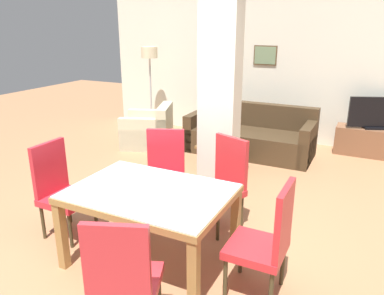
% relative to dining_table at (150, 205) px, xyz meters
% --- Properties ---
extents(ground_plane, '(18.00, 18.00, 0.00)m').
position_rel_dining_table_xyz_m(ground_plane, '(0.00, 0.00, -0.58)').
color(ground_plane, '#AC764F').
extents(back_wall, '(7.20, 0.09, 2.70)m').
position_rel_dining_table_xyz_m(back_wall, '(-0.00, 4.50, 0.77)').
color(back_wall, silver).
rests_on(back_wall, ground_plane).
extents(divider_pillar, '(0.47, 0.29, 2.70)m').
position_rel_dining_table_xyz_m(divider_pillar, '(0.02, 1.57, 0.77)').
color(divider_pillar, silver).
rests_on(divider_pillar, ground_plane).
extents(dining_table, '(1.44, 1.03, 0.73)m').
position_rel_dining_table_xyz_m(dining_table, '(0.00, 0.00, 0.00)').
color(dining_table, '#9D753F').
rests_on(dining_table, ground_plane).
extents(dining_chair_near_right, '(0.60, 0.60, 1.01)m').
position_rel_dining_table_xyz_m(dining_chair_near_right, '(0.36, -0.91, -0.05)').
color(dining_chair_near_right, red).
rests_on(dining_chair_near_right, ground_plane).
extents(dining_chair_far_right, '(0.59, 0.59, 1.01)m').
position_rel_dining_table_xyz_m(dining_chair_far_right, '(0.36, 0.92, -0.05)').
color(dining_chair_far_right, red).
rests_on(dining_chair_far_right, ground_plane).
extents(dining_chair_head_right, '(0.46, 0.46, 1.01)m').
position_rel_dining_table_xyz_m(dining_chair_head_right, '(1.10, 0.00, -0.05)').
color(dining_chair_head_right, red).
rests_on(dining_chair_head_right, ground_plane).
extents(dining_chair_head_left, '(0.46, 0.46, 1.01)m').
position_rel_dining_table_xyz_m(dining_chair_head_left, '(-1.12, 0.00, -0.05)').
color(dining_chair_head_left, red).
rests_on(dining_chair_head_left, ground_plane).
extents(dining_chair_far_left, '(0.60, 0.60, 1.01)m').
position_rel_dining_table_xyz_m(dining_chair_far_left, '(-0.36, 0.87, -0.05)').
color(dining_chair_far_left, red).
rests_on(dining_chair_far_left, ground_plane).
extents(sofa, '(2.14, 0.90, 0.83)m').
position_rel_dining_table_xyz_m(sofa, '(-0.14, 3.45, -0.30)').
color(sofa, '#42301E').
rests_on(sofa, ground_plane).
extents(armchair, '(1.09, 1.08, 0.76)m').
position_rel_dining_table_xyz_m(armchair, '(-1.95, 3.02, -0.31)').
color(armchair, beige).
rests_on(armchair, ground_plane).
extents(coffee_table, '(0.68, 0.50, 0.42)m').
position_rel_dining_table_xyz_m(coffee_table, '(-0.27, 2.43, -0.37)').
color(coffee_table, brown).
rests_on(coffee_table, ground_plane).
extents(bottle, '(0.08, 0.08, 0.26)m').
position_rel_dining_table_xyz_m(bottle, '(-0.22, 2.29, -0.06)').
color(bottle, '#4C2D14').
rests_on(bottle, coffee_table).
extents(tv_stand, '(1.21, 0.40, 0.48)m').
position_rel_dining_table_xyz_m(tv_stand, '(1.79, 4.22, -0.34)').
color(tv_stand, brown).
rests_on(tv_stand, ground_plane).
extents(tv_screen, '(0.88, 0.39, 0.54)m').
position_rel_dining_table_xyz_m(tv_screen, '(1.79, 4.22, 0.16)').
color(tv_screen, black).
rests_on(tv_screen, tv_stand).
extents(floor_lamp, '(0.33, 0.33, 1.73)m').
position_rel_dining_table_xyz_m(floor_lamp, '(-2.47, 3.92, 0.87)').
color(floor_lamp, '#B7B7BC').
rests_on(floor_lamp, ground_plane).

